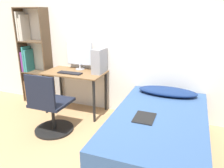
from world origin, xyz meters
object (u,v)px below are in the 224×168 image
bed (158,134)px  monitor (79,54)px  office_chair (50,110)px  pc_tower (99,61)px  bookshelf (31,58)px  keyboard (70,73)px

bed → monitor: size_ratio=4.03×
monitor → office_chair: bearing=-89.1°
office_chair → pc_tower: bearing=65.3°
bed → pc_tower: (-1.16, 0.83, 0.69)m
monitor → pc_tower: bearing=-11.8°
bookshelf → pc_tower: size_ratio=4.42×
keyboard → pc_tower: size_ratio=1.02×
bed → pc_tower: size_ratio=4.94×
office_chair → monitor: 1.18m
office_chair → monitor: monitor is taller
bookshelf → pc_tower: 1.49m
bookshelf → pc_tower: bookshelf is taller
pc_tower → keyboard: bearing=-152.7°
bookshelf → office_chair: (1.08, -0.95, -0.53)m
bed → pc_tower: 1.59m
bookshelf → office_chair: bookshelf is taller
office_chair → pc_tower: pc_tower is taller
office_chair → pc_tower: size_ratio=2.28×
office_chair → keyboard: bearing=93.2°
bookshelf → keyboard: (1.04, -0.28, -0.13)m
bookshelf → bed: 2.86m
bookshelf → bed: bearing=-18.4°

